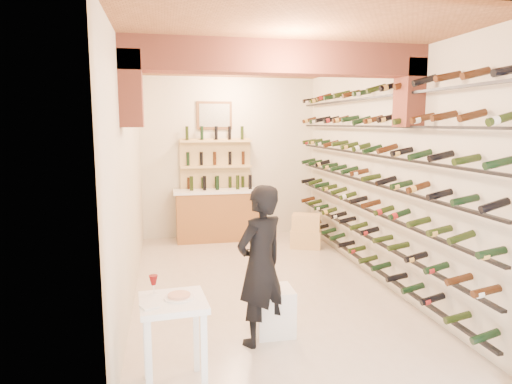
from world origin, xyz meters
TOP-DOWN VIEW (x-y plane):
  - ground at (0.00, 0.00)m, footprint 6.00×6.00m
  - room_shell at (0.00, -0.26)m, footprint 3.52×6.02m
  - wine_rack at (1.53, 0.00)m, footprint 0.32×5.70m
  - back_counter at (-0.30, 2.65)m, footprint 1.70×0.62m
  - back_shelving at (-0.30, 2.89)m, footprint 1.40×0.31m
  - tasting_table at (-1.27, -2.37)m, footprint 0.60×0.60m
  - white_stool at (-0.17, -1.53)m, footprint 0.41×0.41m
  - person at (-0.36, -1.71)m, footprint 0.73×0.67m
  - chrome_barstool at (0.03, -0.04)m, footprint 0.41×0.41m
  - crate_lower at (1.25, 1.76)m, footprint 0.66×0.57m
  - crate_upper at (1.25, 1.76)m, footprint 0.60×0.51m

SIDE VIEW (x-z plane):
  - ground at x=0.00m, z-range 0.00..0.00m
  - crate_lower at x=1.25m, z-range 0.00..0.33m
  - white_stool at x=-0.17m, z-range 0.00..0.51m
  - chrome_barstool at x=0.03m, z-range 0.06..0.85m
  - crate_upper at x=1.25m, z-range 0.33..0.63m
  - back_counter at x=-0.30m, z-range -0.11..1.18m
  - tasting_table at x=-1.27m, z-range 0.17..1.15m
  - person at x=-0.36m, z-range 0.00..1.68m
  - back_shelving at x=-0.30m, z-range -0.19..2.53m
  - wine_rack at x=1.53m, z-range 0.27..2.83m
  - room_shell at x=0.00m, z-range 0.65..3.86m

